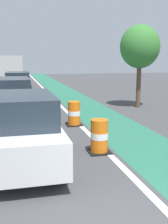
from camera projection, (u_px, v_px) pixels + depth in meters
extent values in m
cube|color=#286B51|center=(90.00, 109.00, 17.03)|extent=(2.50, 80.00, 0.01)
cube|color=silver|center=(66.00, 111.00, 16.67)|extent=(0.20, 80.00, 0.01)
cube|color=silver|center=(25.00, 138.00, 8.17)|extent=(1.84, 4.60, 0.90)
cube|color=#232D38|center=(24.00, 108.00, 8.01)|extent=(1.62, 2.85, 0.80)
cylinder|color=black|center=(48.00, 138.00, 9.80)|extent=(0.28, 0.68, 0.68)
cylinder|color=black|center=(62.00, 168.00, 7.08)|extent=(0.28, 0.68, 0.68)
cube|color=black|center=(13.00, 103.00, 14.45)|extent=(1.86, 4.61, 0.90)
cube|color=#232D38|center=(13.00, 86.00, 14.29)|extent=(1.63, 2.86, 0.80)
cylinder|color=black|center=(29.00, 106.00, 16.08)|extent=(0.28, 0.68, 0.68)
cylinder|color=black|center=(32.00, 116.00, 13.37)|extent=(0.28, 0.68, 0.68)
cube|color=black|center=(19.00, 89.00, 20.82)|extent=(2.07, 4.69, 0.90)
cube|color=#232D38|center=(18.00, 77.00, 20.66)|extent=(1.76, 2.93, 0.80)
cylinder|color=black|center=(9.00, 93.00, 22.13)|extent=(0.31, 0.69, 0.68)
cylinder|color=black|center=(30.00, 93.00, 22.43)|extent=(0.31, 0.69, 0.68)
cylinder|color=black|center=(6.00, 98.00, 19.38)|extent=(0.31, 0.69, 0.68)
cylinder|color=black|center=(30.00, 98.00, 19.68)|extent=(0.31, 0.69, 0.68)
cylinder|color=orange|center=(99.00, 145.00, 9.29)|extent=(0.56, 0.56, 0.42)
cylinder|color=white|center=(99.00, 136.00, 9.23)|extent=(0.57, 0.57, 0.21)
cylinder|color=orange|center=(99.00, 126.00, 9.18)|extent=(0.56, 0.56, 0.42)
cube|color=black|center=(99.00, 152.00, 9.34)|extent=(0.73, 0.73, 0.04)
cylinder|color=orange|center=(74.00, 120.00, 13.05)|extent=(0.56, 0.56, 0.42)
cylinder|color=white|center=(74.00, 113.00, 13.00)|extent=(0.57, 0.57, 0.21)
cylinder|color=orange|center=(74.00, 106.00, 12.94)|extent=(0.56, 0.56, 0.42)
cube|color=black|center=(74.00, 125.00, 13.10)|extent=(0.73, 0.73, 0.04)
cube|color=beige|center=(10.00, 69.00, 28.13)|extent=(2.35, 5.62, 2.50)
cube|color=#B21E19|center=(11.00, 71.00, 31.89)|extent=(2.22, 1.92, 2.10)
cylinder|color=black|center=(2.00, 81.00, 31.67)|extent=(0.31, 0.96, 0.96)
cylinder|color=black|center=(21.00, 81.00, 32.13)|extent=(0.31, 0.96, 0.96)
cylinder|color=black|center=(22.00, 85.00, 27.30)|extent=(0.31, 0.96, 0.96)
cylinder|color=brown|center=(138.00, 86.00, 17.65)|extent=(0.28, 0.28, 2.60)
ellipsoid|color=#387A33|center=(140.00, 47.00, 17.20)|extent=(2.40, 2.40, 2.60)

